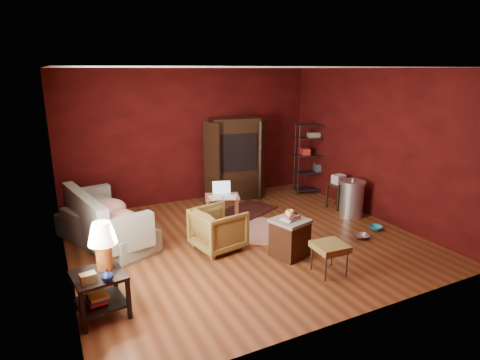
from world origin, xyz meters
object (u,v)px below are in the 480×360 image
object	(u,v)px
wire_shelving	(313,156)
hamper	(290,237)
tv_armoire	(235,157)
sofa	(105,222)
armchair	(218,227)
side_table	(101,261)
laptop_desk	(222,199)

from	to	relation	value
wire_shelving	hamper	bearing A→B (deg)	-113.67
wire_shelving	tv_armoire	bearing A→B (deg)	-175.50
sofa	wire_shelving	bearing A→B (deg)	-104.63
armchair	hamper	bearing A→B (deg)	-140.35
side_table	laptop_desk	bearing A→B (deg)	39.60
sofa	wire_shelving	xyz separation A→B (m)	(4.73, 0.83, 0.50)
armchair	tv_armoire	world-z (taller)	tv_armoire
sofa	laptop_desk	xyz separation A→B (m)	(2.09, -0.00, 0.10)
tv_armoire	side_table	bearing A→B (deg)	-126.35
tv_armoire	laptop_desk	bearing A→B (deg)	-115.63
hamper	laptop_desk	bearing A→B (deg)	101.85
hamper	side_table	bearing A→B (deg)	-174.48
hamper	laptop_desk	distance (m)	1.77
hamper	wire_shelving	bearing A→B (deg)	48.15
sofa	laptop_desk	distance (m)	2.09
sofa	hamper	xyz separation A→B (m)	(2.45, -1.72, -0.06)
sofa	armchair	bearing A→B (deg)	-146.89
sofa	armchair	world-z (taller)	sofa
armchair	hamper	world-z (taller)	armchair
armchair	side_table	size ratio (longest dim) A/B	0.67
sofa	laptop_desk	size ratio (longest dim) A/B	2.51
sofa	hamper	distance (m)	2.99
wire_shelving	sofa	bearing A→B (deg)	-151.90
tv_armoire	hamper	bearing A→B (deg)	-90.79
tv_armoire	wire_shelving	bearing A→B (deg)	-4.86
side_table	tv_armoire	bearing A→B (deg)	44.84
laptop_desk	tv_armoire	distance (m)	1.60
laptop_desk	wire_shelving	distance (m)	2.80
hamper	tv_armoire	size ratio (longest dim) A/B	0.39
armchair	tv_armoire	xyz separation A→B (m)	(1.38, 2.26, 0.56)
side_table	hamper	distance (m)	2.80
tv_armoire	wire_shelving	size ratio (longest dim) A/B	1.11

